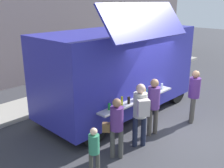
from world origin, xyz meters
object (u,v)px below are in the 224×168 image
trash_bin (133,69)px  customer_extra_browsing (194,92)px  food_truck_main (120,69)px  customer_front_ordering (153,103)px  customer_mid_with_backpack (140,110)px  child_near_queue (94,148)px  customer_rear_waiting (116,124)px

trash_bin → customer_extra_browsing: size_ratio=0.52×
food_truck_main → customer_front_ordering: bearing=-108.2°
customer_mid_with_backpack → customer_extra_browsing: 2.43m
customer_front_ordering → child_near_queue: size_ratio=1.43×
trash_bin → customer_front_ordering: bearing=-136.0°
trash_bin → customer_extra_browsing: bearing=-120.2°
customer_mid_with_backpack → customer_rear_waiting: 0.84m
food_truck_main → customer_extra_browsing: (0.98, -2.30, -0.54)m
food_truck_main → customer_extra_browsing: 2.55m
customer_front_ordering → customer_mid_with_backpack: size_ratio=0.97×
customer_mid_with_backpack → customer_front_ordering: bearing=-44.0°
trash_bin → customer_front_ordering: (-4.32, -4.16, 0.57)m
food_truck_main → trash_bin: food_truck_main is taller
trash_bin → customer_mid_with_backpack: size_ratio=0.51×
customer_rear_waiting → customer_extra_browsing: bearing=-45.9°
food_truck_main → trash_bin: 4.49m
food_truck_main → customer_mid_with_backpack: bearing=-124.8°
customer_front_ordering → customer_rear_waiting: size_ratio=1.08×
customer_mid_with_backpack → child_near_queue: 1.74m
food_truck_main → child_near_queue: 3.81m
food_truck_main → trash_bin: bearing=33.4°
customer_front_ordering → customer_extra_browsing: (1.62, -0.46, 0.02)m
customer_rear_waiting → customer_extra_browsing: customer_extra_browsing is taller
food_truck_main → customer_mid_with_backpack: food_truck_main is taller
customer_extra_browsing → food_truck_main: bearing=4.6°
customer_extra_browsing → child_near_queue: (-4.11, 0.31, -0.32)m
child_near_queue → trash_bin: bearing=-0.4°
customer_mid_with_backpack → customer_rear_waiting: bearing=118.2°
customer_mid_with_backpack → customer_rear_waiting: customer_mid_with_backpack is taller
customer_front_ordering → child_near_queue: (-2.49, -0.15, -0.30)m
food_truck_main → trash_bin: (3.67, 2.32, -1.13)m
customer_front_ordering → child_near_queue: bearing=108.1°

